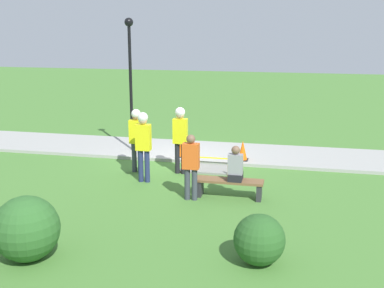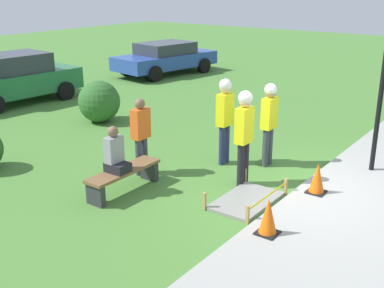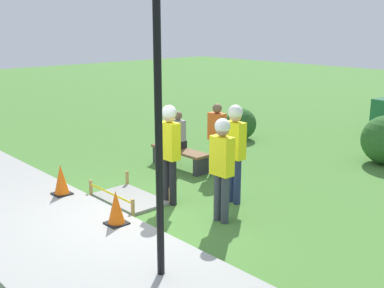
% 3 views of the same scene
% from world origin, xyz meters
% --- Properties ---
extents(ground_plane, '(60.00, 60.00, 0.00)m').
position_xyz_m(ground_plane, '(0.00, 0.00, 0.00)').
color(ground_plane, '#477A33').
extents(sidewalk, '(28.00, 2.59, 0.10)m').
position_xyz_m(sidewalk, '(0.00, -1.29, 0.05)').
color(sidewalk, '#9E9E99').
rests_on(sidewalk, ground_plane).
extents(wet_concrete_patch, '(1.50, 0.94, 0.34)m').
position_xyz_m(wet_concrete_patch, '(-0.95, 0.57, 0.04)').
color(wet_concrete_patch, gray).
rests_on(wet_concrete_patch, ground_plane).
extents(traffic_cone_near_patch, '(0.34, 0.34, 0.61)m').
position_xyz_m(traffic_cone_near_patch, '(-1.92, -0.38, 0.40)').
color(traffic_cone_near_patch, black).
rests_on(traffic_cone_near_patch, sidewalk).
extents(traffic_cone_far_patch, '(0.34, 0.34, 0.59)m').
position_xyz_m(traffic_cone_far_patch, '(0.02, -0.39, 0.39)').
color(traffic_cone_far_patch, black).
rests_on(traffic_cone_far_patch, sidewalk).
extents(park_bench, '(1.69, 0.44, 0.47)m').
position_xyz_m(park_bench, '(-1.94, 2.74, 0.33)').
color(park_bench, '#2D2D33').
rests_on(park_bench, ground_plane).
extents(person_seated_on_bench, '(0.36, 0.44, 0.89)m').
position_xyz_m(person_seated_on_bench, '(-2.09, 2.79, 0.82)').
color(person_seated_on_bench, black).
rests_on(person_seated_on_bench, park_bench).
extents(worker_supervisor, '(0.40, 0.27, 1.86)m').
position_xyz_m(worker_supervisor, '(0.98, 1.17, 1.12)').
color(worker_supervisor, '#383D47').
rests_on(worker_supervisor, ground_plane).
extents(worker_assistant, '(0.40, 0.28, 1.94)m').
position_xyz_m(worker_assistant, '(-0.28, 1.05, 1.18)').
color(worker_assistant, black).
rests_on(worker_assistant, ground_plane).
extents(worker_trainee, '(0.40, 0.28, 1.93)m').
position_xyz_m(worker_trainee, '(0.51, 2.00, 1.18)').
color(worker_trainee, navy).
rests_on(worker_trainee, ground_plane).
extents(bystander_in_orange_shirt, '(0.40, 0.22, 1.64)m').
position_xyz_m(bystander_in_orange_shirt, '(-1.04, 3.08, 0.93)').
color(bystander_in_orange_shirt, '#383D47').
rests_on(bystander_in_orange_shirt, ground_plane).
extents(lamppost_near, '(0.28, 0.28, 4.31)m').
position_xyz_m(lamppost_near, '(1.83, -0.88, 2.88)').
color(lamppost_near, black).
rests_on(lamppost_near, sidewalk).
extents(shrub_rounded_near, '(1.21, 1.21, 1.21)m').
position_xyz_m(shrub_rounded_near, '(1.21, 6.75, 0.60)').
color(shrub_rounded_near, '#2D6028').
rests_on(shrub_rounded_near, ground_plane).
extents(shrub_rounded_mid, '(0.93, 0.93, 0.93)m').
position_xyz_m(shrub_rounded_mid, '(-2.94, 6.02, 0.47)').
color(shrub_rounded_mid, '#285623').
rests_on(shrub_rounded_mid, ground_plane).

